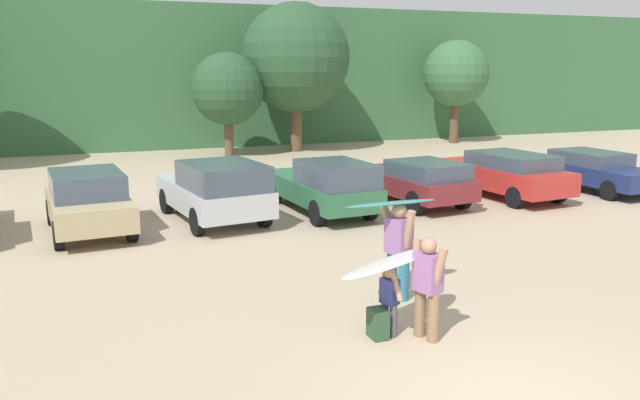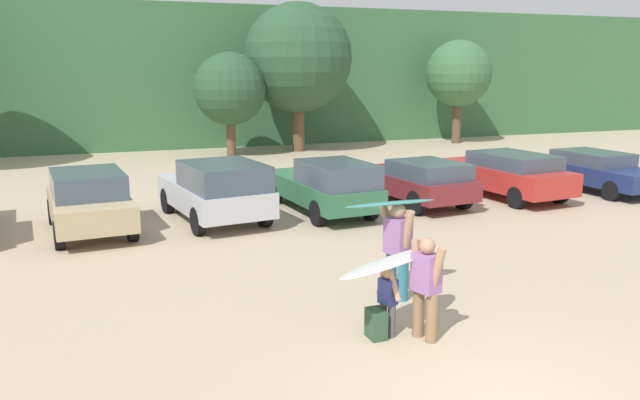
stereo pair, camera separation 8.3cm
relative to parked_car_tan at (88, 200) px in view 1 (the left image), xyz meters
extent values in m
cube|color=#38663D|center=(4.62, 21.67, 2.74)|extent=(108.00, 12.00, 7.11)
cylinder|color=brown|center=(6.35, 12.44, 0.03)|extent=(0.41, 0.41, 1.67)
sphere|color=#284C2D|center=(6.35, 12.44, 2.26)|extent=(3.29, 3.29, 3.29)
cylinder|color=brown|center=(9.83, 13.06, 0.32)|extent=(0.57, 0.57, 2.27)
sphere|color=#284C2D|center=(9.83, 13.06, 3.66)|extent=(5.18, 5.18, 5.18)
cylinder|color=brown|center=(18.92, 13.33, 0.30)|extent=(0.47, 0.47, 2.22)
sphere|color=#38663D|center=(18.92, 13.33, 2.90)|extent=(3.50, 3.50, 3.50)
cube|color=tan|center=(0.00, -0.01, -0.17)|extent=(2.10, 4.08, 0.61)
cube|color=#3F4C5B|center=(0.00, 0.03, 0.42)|extent=(1.83, 2.47, 0.58)
cylinder|color=black|center=(-0.91, 1.22, -0.48)|extent=(0.28, 0.68, 0.66)
cylinder|color=black|center=(0.69, 1.35, -0.48)|extent=(0.28, 0.68, 0.66)
cylinder|color=black|center=(-0.68, -1.38, -0.48)|extent=(0.28, 0.68, 0.66)
cylinder|color=black|center=(0.91, -1.24, -0.48)|extent=(0.28, 0.68, 0.66)
cube|color=silver|center=(3.13, 0.26, -0.14)|extent=(2.51, 4.46, 0.65)
cube|color=#3F4C5B|center=(3.25, -0.60, 0.51)|extent=(2.10, 2.61, 0.65)
cylinder|color=black|center=(2.07, 1.53, -0.46)|extent=(0.31, 0.72, 0.70)
cylinder|color=black|center=(3.80, 1.77, -0.46)|extent=(0.31, 0.72, 0.70)
cylinder|color=black|center=(2.45, -1.24, -0.46)|extent=(0.31, 0.72, 0.70)
cylinder|color=black|center=(4.19, -1.00, -0.46)|extent=(0.31, 0.72, 0.70)
cube|color=#2D6642|center=(6.17, 0.22, -0.18)|extent=(2.04, 4.76, 0.59)
cube|color=#3F4C5B|center=(6.24, -0.86, 0.43)|extent=(1.73, 2.41, 0.62)
cylinder|color=black|center=(5.29, 1.69, -0.47)|extent=(0.27, 0.69, 0.68)
cylinder|color=black|center=(6.82, 1.80, -0.47)|extent=(0.27, 0.69, 0.68)
cylinder|color=black|center=(5.51, -1.37, -0.47)|extent=(0.27, 0.69, 0.68)
cylinder|color=black|center=(7.04, -1.26, -0.47)|extent=(0.27, 0.69, 0.68)
cube|color=maroon|center=(9.13, 0.31, -0.19)|extent=(2.27, 4.47, 0.56)
cube|color=#3F4C5B|center=(9.22, -0.52, 0.32)|extent=(1.88, 2.28, 0.46)
cylinder|color=black|center=(8.17, 1.63, -0.47)|extent=(0.29, 0.70, 0.68)
cylinder|color=black|center=(9.79, 1.81, -0.47)|extent=(0.29, 0.70, 0.68)
cylinder|color=black|center=(8.48, -1.19, -0.47)|extent=(0.29, 0.70, 0.68)
cylinder|color=black|center=(10.10, -1.01, -0.47)|extent=(0.29, 0.70, 0.68)
cube|color=#B72D28|center=(12.32, 0.12, -0.15)|extent=(2.26, 4.68, 0.68)
cube|color=#3F4C5B|center=(12.36, -0.26, 0.40)|extent=(1.93, 2.71, 0.43)
cylinder|color=black|center=(11.36, 1.53, -0.49)|extent=(0.28, 0.65, 0.64)
cylinder|color=black|center=(13.01, 1.69, -0.49)|extent=(0.28, 0.65, 0.64)
cylinder|color=black|center=(11.64, -1.44, -0.49)|extent=(0.28, 0.65, 0.64)
cylinder|color=black|center=(13.29, -1.29, -0.49)|extent=(0.28, 0.65, 0.64)
cube|color=navy|center=(15.75, 0.02, -0.22)|extent=(2.02, 4.78, 0.56)
cube|color=#3F4C5B|center=(15.75, 0.07, 0.27)|extent=(1.74, 2.35, 0.42)
cylinder|color=black|center=(14.87, 1.52, -0.50)|extent=(0.26, 0.63, 0.62)
cylinder|color=black|center=(16.45, 1.61, -0.50)|extent=(0.26, 0.63, 0.62)
cylinder|color=black|center=(15.05, -1.57, -0.50)|extent=(0.26, 0.63, 0.62)
cylinder|color=teal|center=(5.04, -6.94, -0.40)|extent=(0.19, 0.19, 0.82)
cylinder|color=teal|center=(4.95, -6.66, -0.40)|extent=(0.19, 0.19, 0.82)
cube|color=#9966A5|center=(4.99, -6.80, 0.33)|extent=(0.43, 0.49, 0.63)
sphere|color=tan|center=(4.99, -6.80, 0.78)|extent=(0.26, 0.26, 0.26)
cylinder|color=tan|center=(5.06, -7.02, 0.49)|extent=(0.21, 0.30, 0.68)
cylinder|color=tan|center=(4.93, -6.58, 0.49)|extent=(0.26, 0.46, 0.65)
cylinder|color=#4C4C51|center=(4.15, -8.28, -0.56)|extent=(0.12, 0.12, 0.51)
cylinder|color=#4C4C51|center=(4.09, -8.11, -0.56)|extent=(0.12, 0.12, 0.51)
cube|color=#333D8C|center=(4.12, -8.19, -0.10)|extent=(0.26, 0.31, 0.39)
sphere|color=tan|center=(4.12, -8.19, 0.17)|extent=(0.16, 0.16, 0.16)
cylinder|color=tan|center=(4.16, -8.33, 0.00)|extent=(0.16, 0.27, 0.41)
cylinder|color=tan|center=(4.08, -8.06, 0.00)|extent=(0.14, 0.20, 0.42)
cylinder|color=#8C6B4C|center=(4.63, -8.64, -0.43)|extent=(0.18, 0.18, 0.75)
cylinder|color=#8C6B4C|center=(4.55, -8.38, -0.43)|extent=(0.18, 0.18, 0.75)
cube|color=#9966A5|center=(4.59, -8.51, 0.23)|extent=(0.39, 0.45, 0.58)
sphere|color=tan|center=(4.59, -8.51, 0.64)|extent=(0.24, 0.24, 0.24)
cylinder|color=tan|center=(4.65, -8.72, 0.38)|extent=(0.21, 0.31, 0.62)
cylinder|color=tan|center=(4.52, -8.31, 0.38)|extent=(0.18, 0.21, 0.62)
ellipsoid|color=teal|center=(4.86, -6.75, 0.91)|extent=(1.74, 0.53, 0.15)
ellipsoid|color=white|center=(4.20, -8.16, 0.35)|extent=(2.38, 1.64, 0.20)
cube|color=#2D4C33|center=(3.92, -8.23, -0.59)|extent=(0.24, 0.34, 0.45)
camera|label=1|loc=(-0.10, -16.35, 3.20)|focal=35.77mm
camera|label=2|loc=(-0.02, -16.38, 3.20)|focal=35.77mm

